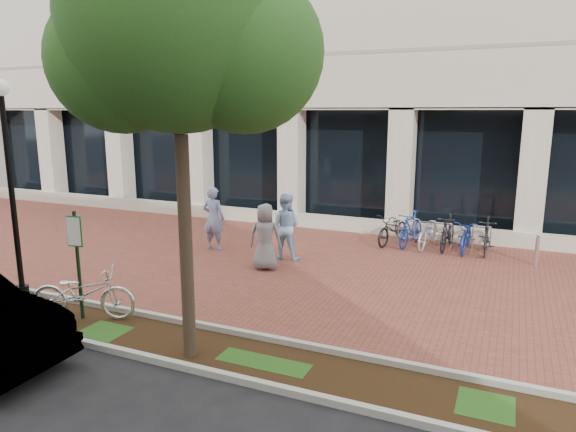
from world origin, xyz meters
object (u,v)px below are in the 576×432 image
at_px(lamppost, 10,179).
at_px(locked_bicycle, 84,293).
at_px(pedestrian_right, 265,237).
at_px(pedestrian_left, 214,218).
at_px(pedestrian_mid, 285,226).
at_px(bike_rack_cluster, 437,232).
at_px(parking_sign, 77,251).
at_px(bollard, 537,249).
at_px(street_tree, 181,33).

bearing_deg(lamppost, locked_bicycle, -8.12).
bearing_deg(pedestrian_right, pedestrian_left, -38.69).
height_order(pedestrian_mid, bike_rack_cluster, pedestrian_mid).
xyz_separation_m(parking_sign, pedestrian_left, (-0.36, 5.62, -0.47)).
bearing_deg(lamppost, bike_rack_cluster, 45.87).
bearing_deg(pedestrian_mid, bollard, -169.57).
bearing_deg(locked_bicycle, bike_rack_cluster, -55.12).
distance_m(lamppost, street_tree, 5.75).
xyz_separation_m(locked_bicycle, pedestrian_right, (1.86, 4.45, 0.33)).
bearing_deg(pedestrian_right, bike_rack_cluster, -146.30).
relative_size(parking_sign, pedestrian_right, 1.25).
height_order(parking_sign, lamppost, lamppost).
bearing_deg(bike_rack_cluster, bollard, -6.94).
relative_size(street_tree, pedestrian_mid, 3.86).
bearing_deg(street_tree, bike_rack_cluster, 72.45).
relative_size(parking_sign, pedestrian_left, 1.15).
bearing_deg(bike_rack_cluster, lamppost, -125.94).
bearing_deg(pedestrian_right, lamppost, 33.71).
relative_size(locked_bicycle, pedestrian_left, 1.09).
distance_m(locked_bicycle, bike_rack_cluster, 10.21).
distance_m(pedestrian_right, bike_rack_cluster, 5.57).
height_order(street_tree, pedestrian_mid, street_tree).
height_order(street_tree, bike_rack_cluster, street_tree).
xyz_separation_m(lamppost, bike_rack_cluster, (7.89, 8.14, -2.18)).
xyz_separation_m(lamppost, pedestrian_left, (1.73, 5.29, -1.73)).
relative_size(pedestrian_mid, bollard, 2.06).
bearing_deg(street_tree, locked_bicycle, 171.04).
relative_size(lamppost, pedestrian_right, 2.70).
height_order(lamppost, pedestrian_left, lamppost).
height_order(bollard, bike_rack_cluster, bike_rack_cluster).
distance_m(pedestrian_left, bollard, 9.15).
distance_m(locked_bicycle, pedestrian_right, 4.84).
bearing_deg(pedestrian_mid, locked_bicycle, 63.30).
xyz_separation_m(street_tree, bike_rack_cluster, (2.82, 8.90, -4.78)).
distance_m(locked_bicycle, pedestrian_left, 5.63).
relative_size(parking_sign, bike_rack_cluster, 0.62).
bearing_deg(lamppost, pedestrian_right, 45.87).
height_order(parking_sign, bollard, parking_sign).
xyz_separation_m(parking_sign, bollard, (8.52, 7.73, -0.97)).
height_order(parking_sign, bike_rack_cluster, parking_sign).
distance_m(pedestrian_mid, bike_rack_cluster, 4.78).
relative_size(pedestrian_left, pedestrian_right, 1.09).
bearing_deg(street_tree, pedestrian_right, 102.11).
bearing_deg(lamppost, pedestrian_mid, 52.19).
relative_size(pedestrian_left, pedestrian_mid, 1.03).
relative_size(parking_sign, lamppost, 0.46).
bearing_deg(bike_rack_cluster, street_tree, -99.36).
height_order(pedestrian_left, pedestrian_mid, pedestrian_left).
height_order(lamppost, pedestrian_mid, lamppost).
bearing_deg(locked_bicycle, lamppost, 60.93).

